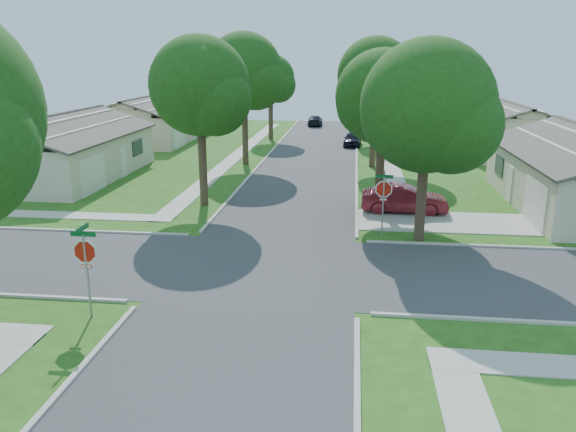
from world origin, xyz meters
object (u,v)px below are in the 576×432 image
Objects in this scene: tree_w_near at (201,91)px; car_driveway at (404,199)px; car_curb_east at (353,139)px; stop_sign_sw at (85,256)px; tree_w_far at (271,81)px; stop_sign_ne at (384,192)px; house_nw_far at (151,124)px; house_ne_far at (506,134)px; tree_w_mid at (245,75)px; tree_ne_corner at (429,112)px; house_nw_near at (61,155)px; tree_e_near at (384,102)px; tree_e_far at (371,76)px; car_curb_west at (315,121)px; tree_e_mid at (376,79)px.

car_driveway is (10.64, -0.31, -5.39)m from tree_w_near.
tree_w_near is 2.41× the size of car_curb_east.
tree_w_far reaches higher than stop_sign_sw.
house_nw_far is at bearing 127.16° from stop_sign_ne.
house_ne_far is at bearing -13.64° from tree_w_far.
tree_w_mid is 20.10m from tree_ne_corner.
tree_w_far is 22.49m from house_nw_near.
tree_w_far is (0.05, 38.71, 3.48)m from stop_sign_sw.
tree_ne_corner is at bearing -71.47° from tree_e_near.
car_curb_west is (-5.95, 11.32, -5.40)m from tree_e_far.
stop_sign_ne is at bearing -52.84° from house_nw_far.
stop_sign_sw is 40.04m from tree_e_far.
tree_w_far is at bearing 160.24° from car_curb_east.
house_ne_far is at bearing -24.03° from tree_e_far.
tree_e_far is 25.88m from car_driveway.
tree_ne_corner is (11.00, -4.80, -0.52)m from tree_w_near.
house_ne_far and house_nw_far have the same top height.
house_ne_far reaches higher than car_curb_east.
tree_w_mid is (-9.39, -13.00, 0.51)m from tree_e_far.
car_curb_east is at bearing -22.69° from tree_w_far.
house_ne_far is (11.23, 7.99, -4.74)m from tree_e_mid.
house_nw_far is at bearing 40.09° from car_curb_west.
stop_sign_ne is 0.80× the size of car_curb_east.
tree_ne_corner is at bearing -84.55° from tree_e_mid.
tree_e_near reaches higher than house_nw_far.
stop_sign_ne is 29.57m from tree_e_far.
tree_e_mid reaches higher than stop_sign_sw.
tree_e_far is 0.97× the size of tree_w_near.
tree_e_mid is 23.95m from house_nw_far.
tree_e_far reaches higher than tree_ne_corner.
tree_w_near is at bearing 89.77° from stop_sign_sw.
tree_w_near reaches higher than stop_sign_sw.
stop_sign_sw is 0.36× the size of tree_e_near.
house_nw_far is 3.66× the size of car_curb_east.
house_ne_far is 3.66× the size of car_curb_east.
tree_e_near reaches higher than car_driveway.
stop_sign_ne is 0.74× the size of car_curb_west.
stop_sign_ne is at bearing 163.45° from tree_ne_corner.
tree_w_far is (-9.40, -0.00, -0.47)m from tree_e_far.
tree_w_mid is 16.56m from house_nw_far.
house_nw_near is 3.66× the size of car_curb_east.
tree_e_near is 12.02m from tree_e_mid.
tree_w_near is 2.24× the size of car_curb_west.
tree_w_near is 11.94m from car_driveway.
house_ne_far and house_nw_near have the same top height.
tree_e_near reaches higher than house_ne_far.
stop_sign_sw is 14.30m from tree_w_near.
tree_w_near is 23.73m from car_curb_east.
stop_sign_sw is 0.22× the size of house_nw_near.
tree_e_near is 0.61× the size of house_nw_far.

